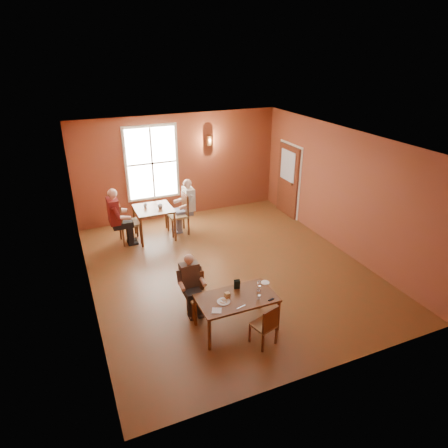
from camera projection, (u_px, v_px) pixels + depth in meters
name	position (u px, v px, depth m)	size (l,w,h in m)	color
ground	(227.00, 269.00, 9.23)	(6.00, 7.00, 0.01)	brown
wall_back	(179.00, 166.00, 11.54)	(6.00, 0.04, 3.00)	brown
wall_front	(326.00, 294.00, 5.68)	(6.00, 0.04, 3.00)	brown
wall_left	(82.00, 232.00, 7.54)	(0.04, 7.00, 3.00)	brown
wall_right	(341.00, 190.00, 9.68)	(0.04, 7.00, 3.00)	brown
ceiling	(228.00, 139.00, 7.99)	(6.00, 7.00, 0.04)	white
window	(152.00, 163.00, 11.13)	(1.36, 0.10, 1.96)	white
door	(288.00, 181.00, 11.77)	(0.12, 1.04, 2.10)	maroon
wall_sconce	(209.00, 140.00, 11.49)	(0.16, 0.16, 0.28)	brown
main_table	(236.00, 312.00, 7.19)	(1.40, 0.79, 0.66)	brown
chair_diner_main	(198.00, 296.00, 7.52)	(0.37, 0.37, 0.83)	#532F11
diner_main	(198.00, 289.00, 7.43)	(0.47, 0.47, 1.16)	black
chair_empty	(263.00, 324.00, 6.78)	(0.35, 0.35, 0.80)	#4D2617
plate_food	(224.00, 301.00, 6.92)	(0.24, 0.24, 0.03)	white
sandwich	(227.00, 296.00, 7.01)	(0.08, 0.08, 0.10)	tan
goblet_a	(259.00, 285.00, 7.26)	(0.07, 0.07, 0.18)	white
goblet_c	(259.00, 295.00, 6.98)	(0.07, 0.07, 0.18)	white
menu_stand	(237.00, 284.00, 7.27)	(0.11, 0.05, 0.18)	black
knife	(241.00, 307.00, 6.80)	(0.18, 0.01, 0.00)	white
napkin	(217.00, 311.00, 6.71)	(0.16, 0.16, 0.01)	white
side_plate	(265.00, 282.00, 7.48)	(0.16, 0.16, 0.01)	white
sunglasses	(271.00, 300.00, 6.98)	(0.11, 0.03, 0.01)	black
second_table	(154.00, 223.00, 10.56)	(0.95, 0.95, 0.84)	brown
chair_diner_white	(178.00, 214.00, 10.74)	(0.49, 0.49, 1.11)	brown
diner_white	(179.00, 209.00, 10.68)	(0.57, 0.57, 1.42)	silver
chair_diner_maroon	(129.00, 222.00, 10.27)	(0.49, 0.49, 1.10)	#4B2111
diner_maroon	(127.00, 215.00, 10.18)	(0.60, 0.60, 1.49)	maroon
cup_a	(160.00, 206.00, 10.35)	(0.13, 0.13, 0.10)	silver
cup_b	(145.00, 206.00, 10.40)	(0.11, 0.11, 0.10)	white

